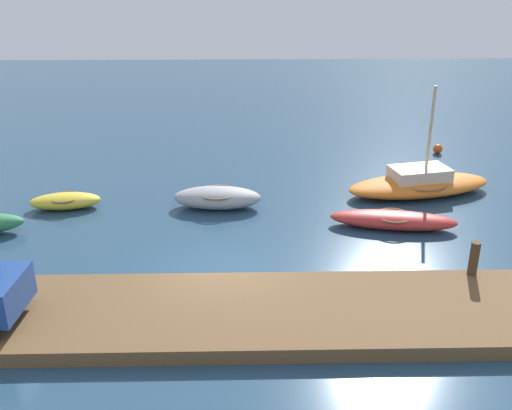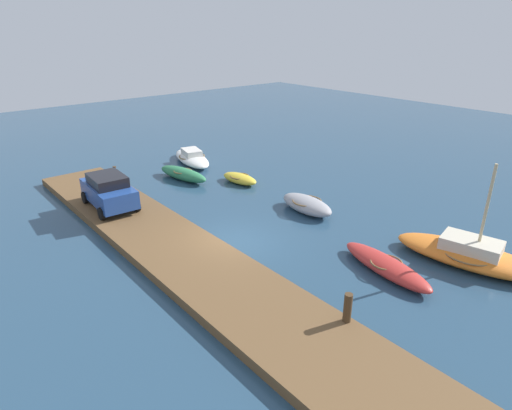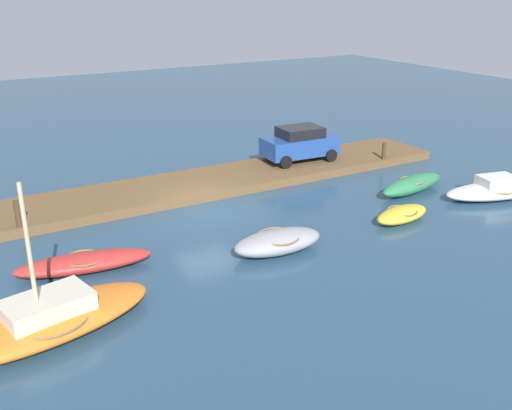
% 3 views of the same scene
% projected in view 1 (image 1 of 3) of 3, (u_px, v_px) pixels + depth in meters
% --- Properties ---
extents(ground_plane, '(84.00, 84.00, 0.00)m').
position_uv_depth(ground_plane, '(222.00, 272.00, 17.92)').
color(ground_plane, navy).
extents(dock_platform, '(27.64, 3.73, 0.40)m').
position_uv_depth(dock_platform, '(219.00, 314.00, 15.45)').
color(dock_platform, brown).
rests_on(dock_platform, ground_plane).
extents(rowboat_red, '(4.63, 1.97, 0.60)m').
position_uv_depth(rowboat_red, '(393.00, 220.00, 20.82)').
color(rowboat_red, '#B72D28').
rests_on(rowboat_red, ground_plane).
extents(dinghy_yellow, '(2.78, 1.45, 0.59)m').
position_uv_depth(dinghy_yellow, '(65.00, 201.00, 22.47)').
color(dinghy_yellow, gold).
rests_on(dinghy_yellow, ground_plane).
extents(rowboat_grey, '(3.45, 1.69, 0.80)m').
position_uv_depth(rowboat_grey, '(217.00, 197.00, 22.51)').
color(rowboat_grey, '#939399').
rests_on(rowboat_grey, ground_plane).
extents(sailboat_orange, '(6.41, 3.49, 4.42)m').
position_uv_depth(sailboat_orange, '(419.00, 183.00, 23.83)').
color(sailboat_orange, orange).
rests_on(sailboat_orange, ground_plane).
extents(mooring_post_mid_west, '(0.27, 0.27, 1.03)m').
position_uv_depth(mooring_post_mid_west, '(474.00, 258.00, 16.82)').
color(mooring_post_mid_west, '#47331E').
rests_on(mooring_post_mid_west, dock_platform).
extents(marker_buoy, '(0.47, 0.47, 0.47)m').
position_uv_depth(marker_buoy, '(438.00, 149.00, 28.90)').
color(marker_buoy, '#E54C19').
rests_on(marker_buoy, ground_plane).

